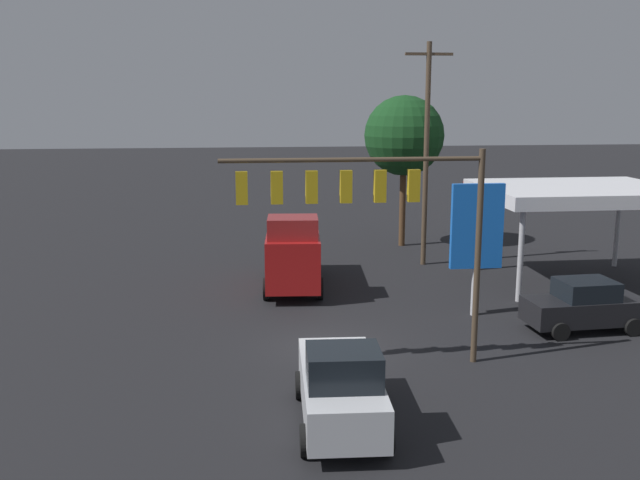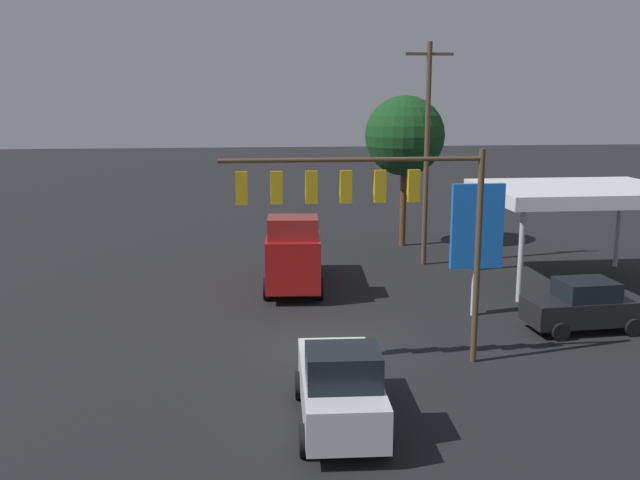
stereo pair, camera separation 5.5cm
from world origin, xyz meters
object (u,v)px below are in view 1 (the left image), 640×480
Objects in this scene: traffic_signal_assembly at (367,200)px; delivery_truck at (293,251)px; pickup_parked at (341,387)px; sedan_waiting at (585,306)px; price_sign at (477,230)px; street_tree at (404,136)px; utility_pole at (426,150)px.

traffic_signal_assembly is 1.19× the size of delivery_truck.
pickup_parked reaches higher than sedan_waiting.
traffic_signal_assembly is at bearing 13.05° from sedan_waiting.
traffic_signal_assembly is at bearing 42.93° from price_sign.
street_tree reaches higher than price_sign.
pickup_parked is 0.61× the size of street_tree.
traffic_signal_assembly is 7.47m from price_sign.
utility_pole is 2.13× the size of price_sign.
sedan_waiting is 0.52× the size of street_tree.
utility_pole reaches higher than traffic_signal_assembly.
delivery_truck is at bearing 28.00° from utility_pole.
utility_pole reaches higher than sedan_waiting.
price_sign is at bearing 89.13° from street_tree.
street_tree is (-0.21, -13.61, 2.90)m from price_sign.
pickup_parked is 12.19m from sedan_waiting.
price_sign is at bearing 58.04° from delivery_truck.
sedan_waiting is at bearing 59.00° from delivery_truck.
price_sign is 11.50m from pickup_parked.
street_tree is at bearing -90.87° from price_sign.
pickup_parked is 14.13m from delivery_truck.
street_tree is (0.03, -4.82, 0.46)m from utility_pole.
street_tree is (-5.48, -18.51, 0.93)m from traffic_signal_assembly.
utility_pole is at bearing -77.26° from sedan_waiting.
traffic_signal_assembly is 19.33m from street_tree.
sedan_waiting is (-10.13, -6.78, -0.16)m from pickup_parked.
traffic_signal_assembly is 1.56× the size of pickup_parked.
sedan_waiting is at bearing -163.43° from traffic_signal_assembly.
traffic_signal_assembly is 0.95× the size of street_tree.
pickup_parked is 0.76× the size of delivery_truck.
delivery_truck is 12.02m from street_tree.
traffic_signal_assembly is at bearing 13.32° from delivery_truck.
utility_pole reaches higher than pickup_parked.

